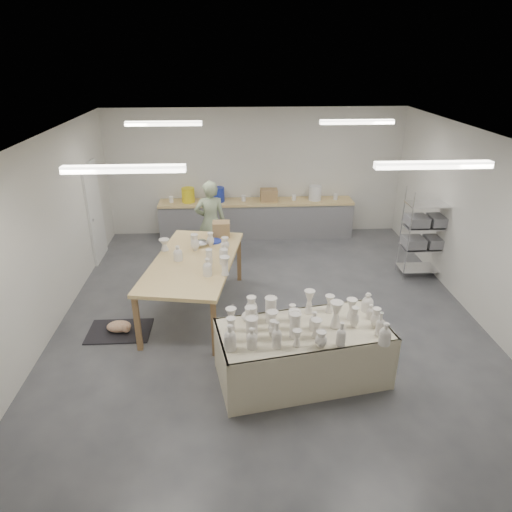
{
  "coord_description": "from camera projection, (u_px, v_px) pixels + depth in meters",
  "views": [
    {
      "loc": [
        -0.58,
        -6.7,
        4.18
      ],
      "look_at": [
        -0.2,
        0.18,
        1.05
      ],
      "focal_mm": 32.0,
      "sensor_mm": 36.0,
      "label": 1
    }
  ],
  "objects": [
    {
      "name": "room",
      "position": [
        262.0,
        199.0,
        7.07
      ],
      "size": [
        8.0,
        8.02,
        3.0
      ],
      "color": "#424449",
      "rests_on": "ground"
    },
    {
      "name": "back_counter",
      "position": [
        256.0,
        217.0,
        11.0
      ],
      "size": [
        4.6,
        0.6,
        1.24
      ],
      "color": "tan",
      "rests_on": "ground"
    },
    {
      "name": "wire_shelf",
      "position": [
        426.0,
        232.0,
        8.91
      ],
      "size": [
        0.88,
        0.48,
        1.8
      ],
      "color": "silver",
      "rests_on": "ground"
    },
    {
      "name": "drying_table",
      "position": [
        302.0,
        351.0,
        6.2
      ],
      "size": [
        2.43,
        1.47,
        1.18
      ],
      "rotation": [
        0.0,
        0.0,
        0.18
      ],
      "color": "olive",
      "rests_on": "ground"
    },
    {
      "name": "work_table",
      "position": [
        199.0,
        258.0,
        7.72
      ],
      "size": [
        1.72,
        2.78,
        1.33
      ],
      "rotation": [
        0.0,
        0.0,
        -0.17
      ],
      "color": "tan",
      "rests_on": "ground"
    },
    {
      "name": "rug",
      "position": [
        120.0,
        331.0,
        7.4
      ],
      "size": [
        1.0,
        0.7,
        0.02
      ],
      "primitive_type": "cube",
      "color": "black",
      "rests_on": "ground"
    },
    {
      "name": "cat",
      "position": [
        120.0,
        327.0,
        7.35
      ],
      "size": [
        0.47,
        0.4,
        0.17
      ],
      "rotation": [
        0.0,
        0.0,
        -0.41
      ],
      "color": "white",
      "rests_on": "rug"
    },
    {
      "name": "potter",
      "position": [
        211.0,
        222.0,
        9.52
      ],
      "size": [
        0.69,
        0.49,
        1.78
      ],
      "primitive_type": "imported",
      "rotation": [
        0.0,
        0.0,
        3.25
      ],
      "color": "#9AAC85",
      "rests_on": "ground"
    },
    {
      "name": "red_stool",
      "position": [
        212.0,
        243.0,
        10.01
      ],
      "size": [
        0.38,
        0.38,
        0.33
      ],
      "rotation": [
        0.0,
        0.0,
        -0.09
      ],
      "color": "red",
      "rests_on": "ground"
    }
  ]
}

